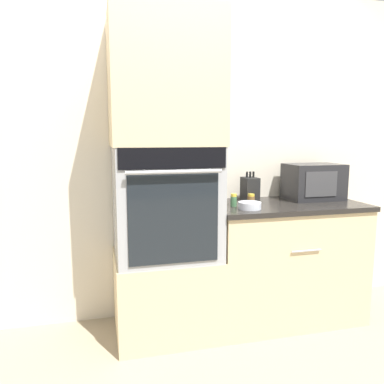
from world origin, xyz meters
TOP-DOWN VIEW (x-y plane):
  - ground_plane at (0.00, 0.00)m, footprint 12.00×12.00m
  - wall_back at (0.00, 0.63)m, footprint 8.00×0.05m
  - oven_cabinet_base at (-0.35, 0.30)m, footprint 0.71×0.60m
  - wall_oven at (-0.35, 0.30)m, footprint 0.69×0.64m
  - oven_cabinet_upper at (-0.35, 0.30)m, footprint 0.71×0.60m
  - counter_unit at (0.56, 0.30)m, footprint 1.14×0.63m
  - microwave at (0.85, 0.40)m, footprint 0.42×0.30m
  - knife_block at (0.33, 0.45)m, footprint 0.11×0.15m
  - bowl at (0.20, 0.15)m, footprint 0.16×0.16m
  - condiment_jar_near at (0.29, 0.33)m, footprint 0.05×0.05m
  - condiment_jar_mid at (0.13, 0.27)m, footprint 0.05×0.05m

SIDE VIEW (x-z plane):
  - ground_plane at x=0.00m, z-range 0.00..0.00m
  - oven_cabinet_base at x=-0.35m, z-range 0.00..0.57m
  - counter_unit at x=0.56m, z-range 0.00..0.90m
  - bowl at x=0.20m, z-range 0.90..0.95m
  - condiment_jar_near at x=0.29m, z-range 0.90..0.97m
  - condiment_jar_mid at x=0.13m, z-range 0.90..0.99m
  - wall_oven at x=-0.35m, z-range 0.57..1.33m
  - knife_block at x=0.33m, z-range 0.88..1.10m
  - microwave at x=0.85m, z-range 0.90..1.18m
  - wall_back at x=0.00m, z-range 0.00..2.50m
  - oven_cabinet_upper at x=-0.35m, z-range 1.33..2.17m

